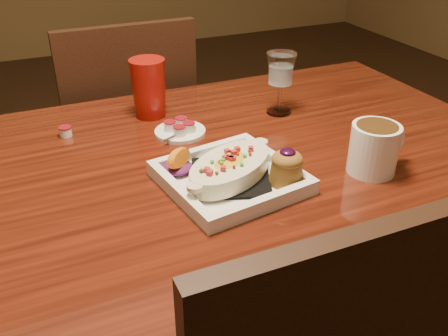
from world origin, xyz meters
name	(u,v)px	position (x,y,z in m)	size (l,w,h in m)	color
table	(194,206)	(0.00, 0.00, 0.65)	(1.50, 0.90, 0.75)	maroon
chair_far	(128,145)	(0.00, 0.63, 0.51)	(0.42, 0.42, 0.93)	black
plate	(236,172)	(0.05, -0.10, 0.78)	(0.28, 0.28, 0.08)	white
coffee_mug	(375,146)	(0.33, -0.16, 0.81)	(0.14, 0.10, 0.10)	white
goblet	(281,72)	(0.30, 0.18, 0.86)	(0.07, 0.07, 0.16)	silver
saucer	(180,130)	(0.03, 0.16, 0.76)	(0.12, 0.12, 0.08)	white
creamer_loose	(65,131)	(-0.22, 0.26, 0.76)	(0.03, 0.03, 0.02)	silver
red_tumbler	(149,88)	(0.00, 0.29, 0.82)	(0.09, 0.09, 0.15)	#A0120B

